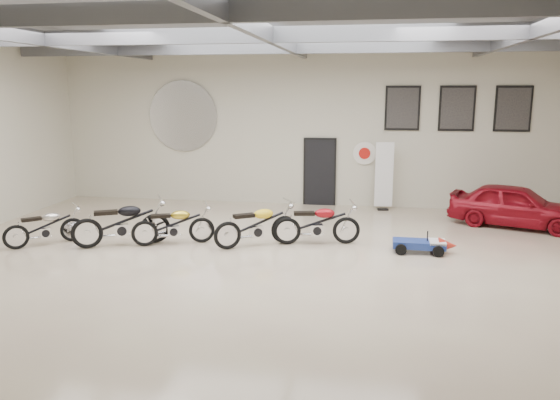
% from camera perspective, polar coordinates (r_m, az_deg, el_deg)
% --- Properties ---
extents(floor, '(16.00, 12.00, 0.01)m').
position_cam_1_polar(floor, '(12.04, -0.94, -6.28)').
color(floor, beige).
rests_on(floor, ground).
extents(ceiling, '(16.00, 12.00, 0.01)m').
position_cam_1_polar(ceiling, '(11.53, -1.03, 18.10)').
color(ceiling, slate).
rests_on(ceiling, back_wall).
extents(back_wall, '(16.00, 0.02, 5.00)m').
position_cam_1_polar(back_wall, '(17.43, 2.60, 7.66)').
color(back_wall, beige).
rests_on(back_wall, floor).
extents(ceiling_beams, '(15.80, 11.80, 0.32)m').
position_cam_1_polar(ceiling_beams, '(11.50, -1.02, 16.87)').
color(ceiling_beams, '#5C5E64').
rests_on(ceiling_beams, ceiling).
extents(door, '(0.92, 0.08, 2.10)m').
position_cam_1_polar(door, '(17.49, 4.17, 2.87)').
color(door, black).
rests_on(door, back_wall).
extents(logo_plaque, '(2.30, 0.06, 1.16)m').
position_cam_1_polar(logo_plaque, '(18.28, -10.10, 8.62)').
color(logo_plaque, silver).
rests_on(logo_plaque, back_wall).
extents(poster_left, '(1.05, 0.08, 1.35)m').
position_cam_1_polar(poster_left, '(17.26, 12.68, 9.35)').
color(poster_left, black).
rests_on(poster_left, back_wall).
extents(poster_mid, '(1.05, 0.08, 1.35)m').
position_cam_1_polar(poster_mid, '(17.42, 18.00, 9.09)').
color(poster_mid, black).
rests_on(poster_mid, back_wall).
extents(poster_right, '(1.05, 0.08, 1.35)m').
position_cam_1_polar(poster_right, '(17.73, 23.18, 8.76)').
color(poster_right, black).
rests_on(poster_right, back_wall).
extents(oil_sign, '(0.72, 0.10, 0.72)m').
position_cam_1_polar(oil_sign, '(17.33, 8.83, 4.86)').
color(oil_sign, white).
rests_on(oil_sign, back_wall).
extents(banner_stand, '(0.57, 0.29, 2.02)m').
position_cam_1_polar(banner_stand, '(16.99, 10.80, 2.30)').
color(banner_stand, white).
rests_on(banner_stand, floor).
extents(motorcycle_silver, '(1.71, 1.64, 0.94)m').
position_cam_1_polar(motorcycle_silver, '(14.17, -23.40, -2.52)').
color(motorcycle_silver, silver).
rests_on(motorcycle_silver, floor).
extents(motorcycle_black, '(2.30, 1.65, 1.16)m').
position_cam_1_polar(motorcycle_black, '(13.49, -16.26, -2.22)').
color(motorcycle_black, silver).
rests_on(motorcycle_black, floor).
extents(motorcycle_gold, '(2.01, 1.29, 1.00)m').
position_cam_1_polar(motorcycle_gold, '(13.31, -11.09, -2.50)').
color(motorcycle_gold, silver).
rests_on(motorcycle_gold, floor).
extents(motorcycle_yellow, '(2.07, 1.66, 1.07)m').
position_cam_1_polar(motorcycle_yellow, '(12.95, -2.49, -2.53)').
color(motorcycle_yellow, silver).
rests_on(motorcycle_yellow, floor).
extents(motorcycle_red, '(2.13, 1.03, 1.06)m').
position_cam_1_polar(motorcycle_red, '(13.12, 3.87, -2.37)').
color(motorcycle_red, silver).
rests_on(motorcycle_red, floor).
extents(go_kart, '(1.46, 0.67, 0.52)m').
position_cam_1_polar(go_kart, '(12.90, 14.88, -4.23)').
color(go_kart, navy).
rests_on(go_kart, floor).
extents(vintage_car, '(2.49, 3.70, 1.17)m').
position_cam_1_polar(vintage_car, '(16.07, 23.38, -0.52)').
color(vintage_car, maroon).
rests_on(vintage_car, floor).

